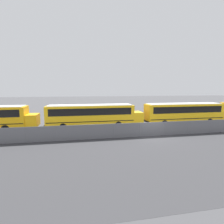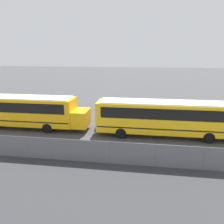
{
  "view_description": "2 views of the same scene",
  "coord_description": "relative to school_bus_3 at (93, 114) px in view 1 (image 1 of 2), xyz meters",
  "views": [
    {
      "loc": [
        -8.12,
        -18.23,
        5.41
      ],
      "look_at": [
        -3.49,
        6.38,
        2.0
      ],
      "focal_mm": 28.0,
      "sensor_mm": 36.0,
      "label": 1
    },
    {
      "loc": [
        -8.43,
        -13.24,
        7.3
      ],
      "look_at": [
        -11.27,
        6.15,
        1.94
      ],
      "focal_mm": 35.0,
      "sensor_mm": 36.0,
      "label": 2
    }
  ],
  "objects": [
    {
      "name": "road_strip",
      "position": [
        6.31,
        -11.71,
        -1.87
      ],
      "size": [
        157.04,
        12.0,
        0.01
      ],
      "color": "#333335",
      "rests_on": "ground_plane"
    },
    {
      "name": "fence",
      "position": [
        6.31,
        -5.71,
        -1.06
      ],
      "size": [
        123.11,
        0.07,
        1.6
      ],
      "color": "#9EA0A5",
      "rests_on": "ground_plane"
    },
    {
      "name": "school_bus_4",
      "position": [
        13.93,
        -0.27,
        0.0
      ],
      "size": [
        13.3,
        2.52,
        3.17
      ],
      "color": "yellow",
      "rests_on": "ground_plane"
    },
    {
      "name": "school_bus_3",
      "position": [
        0.0,
        0.0,
        0.0
      ],
      "size": [
        13.3,
        2.52,
        3.17
      ],
      "color": "yellow",
      "rests_on": "ground_plane"
    },
    {
      "name": "ground_plane",
      "position": [
        6.31,
        -5.71,
        -1.88
      ],
      "size": [
        200.0,
        200.0,
        0.0
      ],
      "primitive_type": "plane",
      "color": "#424244"
    }
  ]
}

